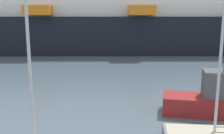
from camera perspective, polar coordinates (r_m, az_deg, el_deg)
sailboat_3 at (r=18.71m, az=22.12°, el=-12.78°), size 7.38×2.31×12.23m
fishing_boat_0 at (r=22.93m, az=21.08°, el=-6.35°), size 8.40×3.53×6.37m
channel_buoy_0 at (r=26.47m, az=21.17°, el=-5.86°), size 0.78×0.78×1.64m
cruise_ship at (r=57.69m, az=-12.89°, el=9.74°), size 125.00×25.01×19.75m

